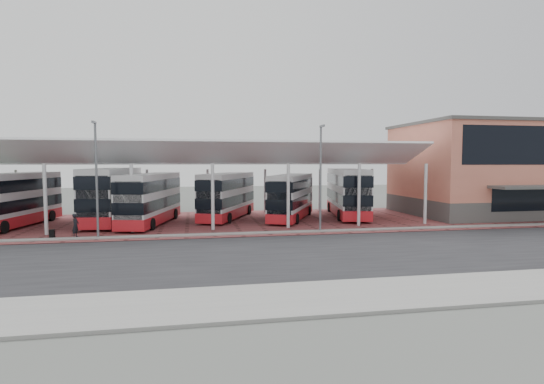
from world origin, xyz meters
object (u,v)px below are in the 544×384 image
at_px(bus_3, 228,196).
at_px(bus_4, 291,197).
at_px(bus_1, 113,195).
at_px(bus_2, 151,199).
at_px(bus_5, 347,193).
at_px(terminal, 496,169).
at_px(pedestrian, 76,226).
at_px(bus_0, 14,200).

distance_m(bus_3, bus_4, 5.99).
xyz_separation_m(bus_1, bus_2, (3.35, -1.83, -0.22)).
bearing_deg(bus_3, bus_5, 20.12).
height_order(terminal, bus_3, terminal).
bearing_deg(bus_1, pedestrian, -94.14).
height_order(bus_0, bus_5, bus_5).
height_order(bus_1, bus_5, bus_1).
distance_m(bus_1, bus_5, 21.72).
height_order(bus_2, bus_3, bus_2).
bearing_deg(bus_2, bus_4, 17.29).
xyz_separation_m(bus_3, pedestrian, (-11.30, -8.30, -1.27)).
bearing_deg(bus_3, pedestrian, -121.03).
bearing_deg(bus_2, pedestrian, -115.34).
xyz_separation_m(bus_1, bus_4, (15.88, -0.87, -0.30)).
height_order(bus_5, pedestrian, bus_5).
relative_size(bus_2, pedestrian, 6.39).
bearing_deg(bus_5, bus_2, -162.63).
xyz_separation_m(bus_1, bus_5, (21.72, 0.19, -0.06)).
relative_size(bus_1, bus_2, 1.09).
relative_size(terminal, bus_3, 1.77).
relative_size(bus_4, pedestrian, 5.99).
bearing_deg(bus_1, bus_0, -164.35).
distance_m(bus_2, bus_4, 12.57).
bearing_deg(pedestrian, bus_2, -26.77).
bearing_deg(bus_5, bus_4, -158.67).
relative_size(bus_2, bus_4, 1.07).
bearing_deg(terminal, bus_1, 179.11).
bearing_deg(bus_4, pedestrian, -133.32).
height_order(bus_2, bus_4, bus_2).
bearing_deg(bus_0, terminal, 11.61).
height_order(terminal, bus_0, terminal).
relative_size(bus_1, bus_4, 1.16).
relative_size(bus_2, bus_5, 0.93).
height_order(bus_1, bus_4, bus_1).
bearing_deg(bus_2, bus_5, 19.16).
xyz_separation_m(bus_4, bus_5, (5.83, 1.05, 0.24)).
height_order(bus_0, bus_4, bus_0).
relative_size(terminal, bus_4, 1.84).
xyz_separation_m(bus_2, bus_3, (6.75, 2.53, -0.02)).
bearing_deg(bus_4, bus_5, 35.39).
bearing_deg(bus_5, terminal, 8.30).
bearing_deg(terminal, pedestrian, -169.69).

